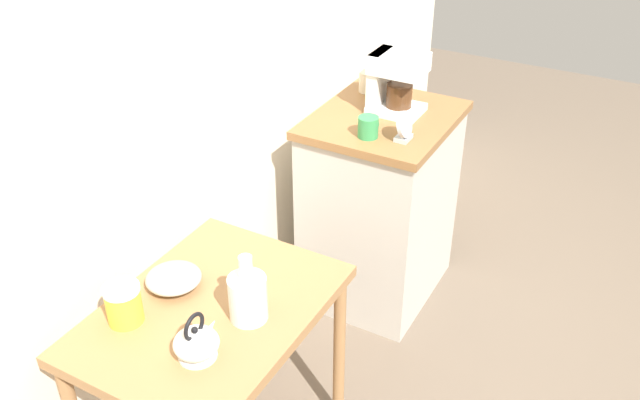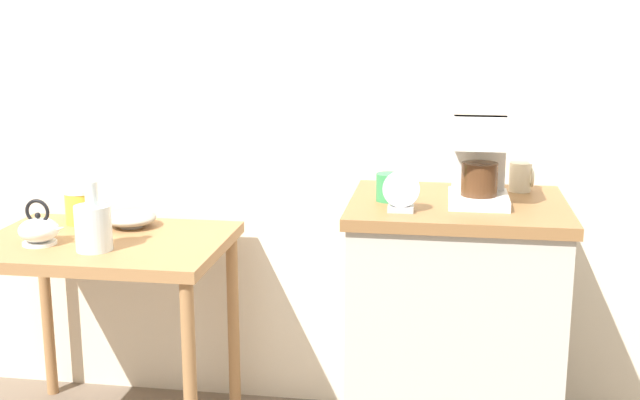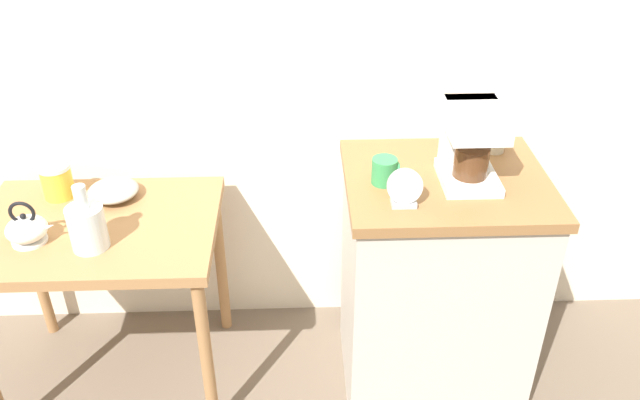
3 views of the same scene
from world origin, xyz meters
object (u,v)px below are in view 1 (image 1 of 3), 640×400
(mug_tall_green, at_px, (368,127))
(table_clock, at_px, (404,128))
(glass_carafe_vase, at_px, (248,296))
(canister_enamel, at_px, (124,304))
(coffee_maker, at_px, (393,80))
(teakettle, at_px, (197,343))
(bowl_stoneware, at_px, (174,278))
(mug_small_cream, at_px, (367,82))

(mug_tall_green, xyz_separation_m, table_clock, (0.04, -0.14, 0.01))
(glass_carafe_vase, bearing_deg, canister_enamel, 121.20)
(glass_carafe_vase, relative_size, mug_tall_green, 2.56)
(glass_carafe_vase, xyz_separation_m, mug_tall_green, (0.96, 0.06, 0.15))
(glass_carafe_vase, bearing_deg, coffee_maker, 3.57)
(canister_enamel, xyz_separation_m, mug_tall_green, (1.15, -0.26, 0.16))
(teakettle, distance_m, canister_enamel, 0.29)
(bowl_stoneware, relative_size, mug_tall_green, 2.03)
(bowl_stoneware, xyz_separation_m, mug_small_cream, (1.36, -0.04, 0.20))
(canister_enamel, bearing_deg, coffee_maker, -9.75)
(teakettle, height_order, table_clock, table_clock)
(teakettle, height_order, coffee_maker, coffee_maker)
(teakettle, distance_m, table_clock, 1.23)
(coffee_maker, distance_m, table_clock, 0.29)
(mug_small_cream, relative_size, table_clock, 0.79)
(mug_small_cream, bearing_deg, bowl_stoneware, 178.52)
(teakettle, xyz_separation_m, mug_tall_green, (1.17, 0.02, 0.18))
(teakettle, height_order, mug_small_cream, mug_small_cream)
(glass_carafe_vase, distance_m, mug_small_cream, 1.40)
(coffee_maker, bearing_deg, canister_enamel, 170.25)
(table_clock, bearing_deg, canister_enamel, 161.56)
(teakettle, relative_size, coffee_maker, 0.63)
(bowl_stoneware, xyz_separation_m, table_clock, (0.99, -0.38, 0.21))
(bowl_stoneware, distance_m, glass_carafe_vase, 0.30)
(bowl_stoneware, bearing_deg, table_clock, -20.73)
(bowl_stoneware, xyz_separation_m, teakettle, (-0.22, -0.26, 0.02))
(canister_enamel, distance_m, mug_tall_green, 1.19)
(canister_enamel, bearing_deg, bowl_stoneware, -6.39)
(canister_enamel, distance_m, table_clock, 1.27)
(teakettle, relative_size, canister_enamel, 1.26)
(bowl_stoneware, distance_m, teakettle, 0.34)
(bowl_stoneware, xyz_separation_m, coffee_maker, (1.22, -0.22, 0.30))
(coffee_maker, bearing_deg, mug_tall_green, -176.25)
(teakettle, bearing_deg, table_clock, -5.34)
(glass_carafe_vase, bearing_deg, bowl_stoneware, 88.56)
(canister_enamel, xyz_separation_m, mug_small_cream, (1.57, -0.06, 0.17))
(mug_tall_green, xyz_separation_m, mug_small_cream, (0.41, 0.20, 0.00))
(coffee_maker, relative_size, mug_small_cream, 2.73)
(teakettle, relative_size, mug_small_cream, 1.71)
(teakettle, bearing_deg, glass_carafe_vase, -9.76)
(bowl_stoneware, xyz_separation_m, canister_enamel, (-0.20, 0.02, 0.03))
(glass_carafe_vase, bearing_deg, mug_small_cream, 10.87)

